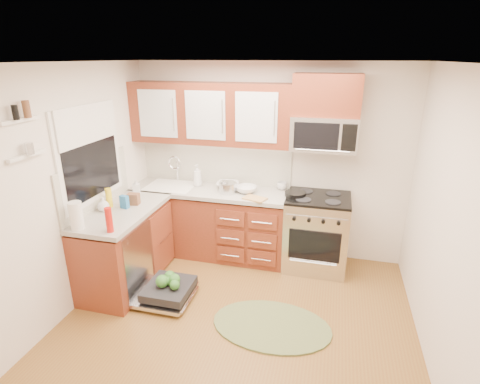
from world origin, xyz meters
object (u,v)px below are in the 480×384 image
(dishwasher, at_px, (166,291))
(cutting_board, at_px, (255,199))
(range, at_px, (316,232))
(microwave, at_px, (324,133))
(skillet, at_px, (295,194))
(rug, at_px, (272,326))
(upper_cabinets, at_px, (210,114))
(stock_pot, at_px, (228,188))
(bowl_a, at_px, (228,185))
(bowl_b, at_px, (246,189))
(paper_towel_roll, at_px, (76,216))
(sink, at_px, (171,195))
(cup, at_px, (282,186))

(dishwasher, xyz_separation_m, cutting_board, (0.79, 0.92, 0.83))
(range, height_order, cutting_board, range)
(dishwasher, bearing_deg, microwave, 39.07)
(range, height_order, skillet, skillet)
(microwave, height_order, rug, microwave)
(upper_cabinets, height_order, dishwasher, upper_cabinets)
(skillet, height_order, stock_pot, stock_pot)
(dishwasher, distance_m, cutting_board, 1.47)
(stock_pot, bearing_deg, upper_cabinets, 143.47)
(upper_cabinets, relative_size, bowl_a, 7.06)
(upper_cabinets, height_order, bowl_b, upper_cabinets)
(rug, bearing_deg, skillet, 87.80)
(cutting_board, relative_size, paper_towel_roll, 0.95)
(upper_cabinets, relative_size, dishwasher, 2.93)
(cutting_board, distance_m, bowl_b, 0.26)
(bowl_b, bearing_deg, upper_cabinets, 163.77)
(upper_cabinets, bearing_deg, rug, -53.04)
(skillet, height_order, paper_towel_roll, paper_towel_roll)
(dishwasher, height_order, skillet, skillet)
(rug, bearing_deg, bowl_a, 121.14)
(sink, xyz_separation_m, bowl_a, (0.75, 0.13, 0.16))
(stock_pot, height_order, cup, stock_pot)
(paper_towel_roll, bearing_deg, cup, 42.82)
(skillet, distance_m, cup, 0.32)
(rug, relative_size, skillet, 4.64)
(sink, relative_size, skillet, 2.41)
(rug, bearing_deg, cutting_board, 111.18)
(sink, xyz_separation_m, bowl_b, (1.03, 0.01, 0.17))
(stock_pot, relative_size, cutting_board, 0.83)
(dishwasher, relative_size, rug, 0.59)
(cup, bearing_deg, range, -24.40)
(bowl_b, bearing_deg, dishwasher, -119.56)
(sink, bearing_deg, upper_cabinets, 16.45)
(range, distance_m, stock_pot, 1.24)
(upper_cabinets, bearing_deg, paper_towel_roll, -118.75)
(skillet, bearing_deg, cutting_board, -159.53)
(upper_cabinets, bearing_deg, bowl_b, -16.23)
(cutting_board, relative_size, bowl_a, 0.93)
(paper_towel_roll, bearing_deg, dishwasher, 23.39)
(rug, relative_size, cutting_board, 4.43)
(paper_towel_roll, xyz_separation_m, bowl_b, (1.38, 1.45, -0.10))
(upper_cabinets, height_order, range, upper_cabinets)
(range, relative_size, cutting_board, 3.53)
(bowl_b, bearing_deg, sink, -179.55)
(sink, height_order, skillet, skillet)
(dishwasher, relative_size, skillet, 2.72)
(bowl_a, bearing_deg, skillet, -9.82)
(bowl_b, bearing_deg, cutting_board, -53.29)
(paper_towel_roll, bearing_deg, stock_pot, 50.15)
(skillet, height_order, bowl_a, skillet)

